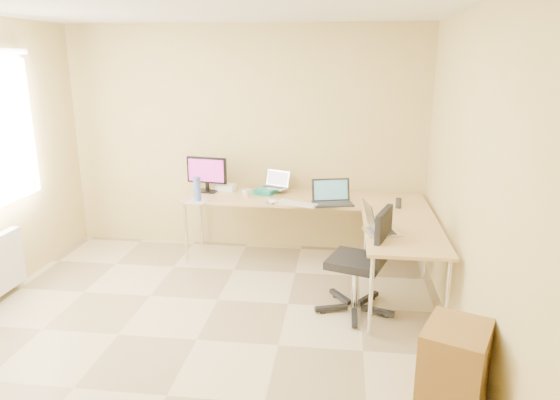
# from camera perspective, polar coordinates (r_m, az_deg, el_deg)

# --- Properties ---
(floor) EXTENTS (4.50, 4.50, 0.00)m
(floor) POSITION_cam_1_polar(r_m,az_deg,el_deg) (4.35, -9.35, -15.21)
(floor) COLOR beige
(floor) RESTS_ON ground
(wall_back) EXTENTS (4.50, 0.00, 4.50)m
(wall_back) POSITION_cam_1_polar(r_m,az_deg,el_deg) (6.00, -3.89, 6.79)
(wall_back) COLOR #DBBE83
(wall_back) RESTS_ON ground
(wall_right) EXTENTS (0.00, 4.50, 4.50)m
(wall_right) POSITION_cam_1_polar(r_m,az_deg,el_deg) (3.81, 21.59, 0.63)
(wall_right) COLOR #DBBE83
(wall_right) RESTS_ON ground
(desk_main) EXTENTS (2.65, 0.70, 0.73)m
(desk_main) POSITION_cam_1_polar(r_m,az_deg,el_deg) (5.74, 2.66, -3.22)
(desk_main) COLOR tan
(desk_main) RESTS_ON ground
(desk_return) EXTENTS (0.70, 1.30, 0.73)m
(desk_return) POSITION_cam_1_polar(r_m,az_deg,el_deg) (4.82, 13.42, -7.38)
(desk_return) COLOR tan
(desk_return) RESTS_ON ground
(monitor) EXTENTS (0.49, 0.23, 0.41)m
(monitor) POSITION_cam_1_polar(r_m,az_deg,el_deg) (5.88, -8.20, 2.85)
(monitor) COLOR black
(monitor) RESTS_ON desk_main
(book_stack) EXTENTS (0.29, 0.35, 0.05)m
(book_stack) POSITION_cam_1_polar(r_m,az_deg,el_deg) (5.82, -1.54, 1.07)
(book_stack) COLOR #147666
(book_stack) RESTS_ON desk_main
(laptop_center) EXTENTS (0.36, 0.33, 0.19)m
(laptop_center) POSITION_cam_1_polar(r_m,az_deg,el_deg) (5.82, -0.60, 2.28)
(laptop_center) COLOR silver
(laptop_center) RESTS_ON desk_main
(laptop_black) EXTENTS (0.47, 0.40, 0.26)m
(laptop_black) POSITION_cam_1_polar(r_m,az_deg,el_deg) (5.35, 5.95, 0.85)
(laptop_black) COLOR black
(laptop_black) RESTS_ON desk_main
(keyboard) EXTENTS (0.45, 0.27, 0.02)m
(keyboard) POSITION_cam_1_polar(r_m,az_deg,el_deg) (5.35, 1.99, -0.41)
(keyboard) COLOR silver
(keyboard) RESTS_ON desk_main
(mouse) EXTENTS (0.10, 0.07, 0.03)m
(mouse) POSITION_cam_1_polar(r_m,az_deg,el_deg) (5.53, 5.17, 0.12)
(mouse) COLOR white
(mouse) RESTS_ON desk_main
(mug) EXTENTS (0.13, 0.13, 0.09)m
(mug) POSITION_cam_1_polar(r_m,az_deg,el_deg) (5.63, -3.80, 0.77)
(mug) COLOR silver
(mug) RESTS_ON desk_main
(cd_stack) EXTENTS (0.13, 0.13, 0.03)m
(cd_stack) POSITION_cam_1_polar(r_m,az_deg,el_deg) (5.38, -1.04, -0.27)
(cd_stack) COLOR silver
(cd_stack) RESTS_ON desk_main
(water_bottle) EXTENTS (0.09, 0.09, 0.27)m
(water_bottle) POSITION_cam_1_polar(r_m,az_deg,el_deg) (5.51, -9.27, 1.22)
(water_bottle) COLOR #4A63A9
(water_bottle) RESTS_ON desk_main
(papers) EXTENTS (0.22, 0.29, 0.01)m
(papers) POSITION_cam_1_polar(r_m,az_deg,el_deg) (5.55, -9.21, -0.10)
(papers) COLOR silver
(papers) RESTS_ON desk_main
(white_box) EXTENTS (0.22, 0.17, 0.08)m
(white_box) POSITION_cam_1_polar(r_m,az_deg,el_deg) (5.96, -6.12, 1.44)
(white_box) COLOR white
(white_box) RESTS_ON desk_main
(desk_fan) EXTENTS (0.19, 0.19, 0.24)m
(desk_fan) POSITION_cam_1_polar(r_m,az_deg,el_deg) (5.97, -7.42, 2.24)
(desk_fan) COLOR white
(desk_fan) RESTS_ON desk_main
(black_cup) EXTENTS (0.06, 0.06, 0.10)m
(black_cup) POSITION_cam_1_polar(r_m,az_deg,el_deg) (5.35, 13.15, -0.35)
(black_cup) COLOR #272525
(black_cup) RESTS_ON desk_main
(laptop_return) EXTENTS (0.40, 0.35, 0.23)m
(laptop_return) POSITION_cam_1_polar(r_m,az_deg,el_deg) (4.54, 11.40, -2.24)
(laptop_return) COLOR silver
(laptop_return) RESTS_ON desk_return
(office_chair) EXTENTS (0.75, 0.75, 0.99)m
(office_chair) POSITION_cam_1_polar(r_m,az_deg,el_deg) (4.58, 8.55, -6.55)
(office_chair) COLOR black
(office_chair) RESTS_ON ground
(cabinet) EXTENTS (0.50, 0.55, 0.62)m
(cabinet) POSITION_cam_1_polar(r_m,az_deg,el_deg) (3.44, 18.89, -17.88)
(cabinet) COLOR brown
(cabinet) RESTS_ON ground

